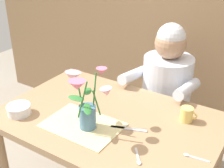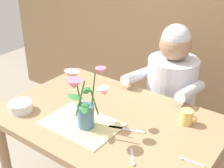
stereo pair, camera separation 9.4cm
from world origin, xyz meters
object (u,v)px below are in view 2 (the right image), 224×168
flower_vase (84,100)px  coffee_cup (187,117)px  ceramic_bowl (21,106)px  seated_person (169,103)px  dinner_knife (127,129)px

flower_vase → coffee_cup: flower_vase is taller
coffee_cup → ceramic_bowl: bearing=-151.5°
seated_person → flower_vase: seated_person is taller
flower_vase → ceramic_bowl: 0.43m
seated_person → coffee_cup: size_ratio=12.20×
flower_vase → dinner_knife: 0.27m
ceramic_bowl → seated_person: bearing=59.0°
ceramic_bowl → coffee_cup: 0.92m
flower_vase → coffee_cup: (0.41, 0.34, -0.12)m
flower_vase → coffee_cup: bearing=40.1°
flower_vase → ceramic_bowl: size_ratio=2.34×
flower_vase → ceramic_bowl: flower_vase is taller
seated_person → ceramic_bowl: seated_person is taller
flower_vase → dinner_knife: bearing=30.0°
flower_vase → ceramic_bowl: (-0.40, -0.09, -0.13)m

